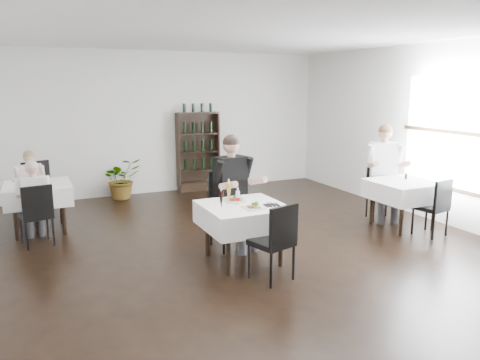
# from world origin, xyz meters

# --- Properties ---
(room_shell) EXTENTS (9.00, 9.00, 9.00)m
(room_shell) POSITION_xyz_m (0.00, 0.00, 1.50)
(room_shell) COLOR black
(room_shell) RESTS_ON ground
(window_right) EXTENTS (0.06, 2.30, 1.85)m
(window_right) POSITION_xyz_m (3.48, 0.00, 1.50)
(window_right) COLOR white
(window_right) RESTS_ON room_shell
(wine_shelf) EXTENTS (0.90, 0.28, 1.75)m
(wine_shelf) POSITION_xyz_m (0.60, 4.31, 0.85)
(wine_shelf) COLOR black
(wine_shelf) RESTS_ON ground
(main_table) EXTENTS (1.03, 1.03, 0.77)m
(main_table) POSITION_xyz_m (-0.30, 0.00, 0.62)
(main_table) COLOR black
(main_table) RESTS_ON ground
(left_table) EXTENTS (0.98, 0.98, 0.77)m
(left_table) POSITION_xyz_m (-2.70, 2.50, 0.62)
(left_table) COLOR black
(left_table) RESTS_ON ground
(right_table) EXTENTS (0.98, 0.98, 0.77)m
(right_table) POSITION_xyz_m (2.70, 0.30, 0.62)
(right_table) COLOR black
(right_table) RESTS_ON ground
(potted_tree) EXTENTS (0.87, 0.79, 0.84)m
(potted_tree) POSITION_xyz_m (-1.10, 4.19, 0.42)
(potted_tree) COLOR #29541C
(potted_tree) RESTS_ON ground
(main_chair_far) EXTENTS (0.52, 0.53, 1.09)m
(main_chair_far) POSITION_xyz_m (-0.23, 0.66, 0.62)
(main_chair_far) COLOR black
(main_chair_far) RESTS_ON ground
(main_chair_near) EXTENTS (0.54, 0.54, 0.95)m
(main_chair_near) POSITION_xyz_m (-0.22, -0.75, 0.54)
(main_chair_near) COLOR black
(main_chair_near) RESTS_ON ground
(left_chair_far) EXTENTS (0.61, 0.61, 1.03)m
(left_chair_far) POSITION_xyz_m (-2.65, 3.11, 0.59)
(left_chair_far) COLOR black
(left_chair_far) RESTS_ON ground
(left_chair_near) EXTENTS (0.48, 0.49, 0.91)m
(left_chair_near) POSITION_xyz_m (-2.74, 1.75, 0.52)
(left_chair_near) COLOR black
(left_chair_near) RESTS_ON ground
(right_chair_far) EXTENTS (0.52, 0.52, 0.89)m
(right_chair_far) POSITION_xyz_m (2.72, 0.88, 0.51)
(right_chair_far) COLOR black
(right_chair_far) RESTS_ON ground
(right_chair_near) EXTENTS (0.48, 0.48, 0.90)m
(right_chair_near) POSITION_xyz_m (2.81, -0.27, 0.51)
(right_chair_near) COLOR black
(right_chair_near) RESTS_ON ground
(diner_main) EXTENTS (0.67, 0.70, 1.62)m
(diner_main) POSITION_xyz_m (-0.18, 0.56, 0.94)
(diner_main) COLOR #3B3A42
(diner_main) RESTS_ON ground
(diner_left_far) EXTENTS (0.50, 0.51, 1.23)m
(diner_left_far) POSITION_xyz_m (-2.80, 3.06, 0.71)
(diner_left_far) COLOR #3B3A42
(diner_left_far) RESTS_ON ground
(diner_left_near) EXTENTS (0.48, 0.49, 1.24)m
(diner_left_near) POSITION_xyz_m (-2.76, 1.97, 0.72)
(diner_left_near) COLOR #3B3A42
(diner_left_near) RESTS_ON ground
(diner_right_far) EXTENTS (0.73, 0.77, 1.64)m
(diner_right_far) POSITION_xyz_m (2.77, 0.85, 0.95)
(diner_right_far) COLOR #3B3A42
(diner_right_far) RESTS_ON ground
(plate_far) EXTENTS (0.31, 0.31, 0.08)m
(plate_far) POSITION_xyz_m (-0.31, 0.22, 0.79)
(plate_far) COLOR white
(plate_far) RESTS_ON main_table
(plate_near) EXTENTS (0.24, 0.24, 0.08)m
(plate_near) POSITION_xyz_m (-0.25, -0.22, 0.79)
(plate_near) COLOR white
(plate_near) RESTS_ON main_table
(pilsner_dark) EXTENTS (0.07, 0.07, 0.29)m
(pilsner_dark) POSITION_xyz_m (-0.63, -0.07, 0.89)
(pilsner_dark) COLOR black
(pilsner_dark) RESTS_ON main_table
(pilsner_lager) EXTENTS (0.08, 0.08, 0.33)m
(pilsner_lager) POSITION_xyz_m (-0.44, 0.13, 0.90)
(pilsner_lager) COLOR #BA892F
(pilsner_lager) RESTS_ON main_table
(coke_bottle) EXTENTS (0.06, 0.06, 0.23)m
(coke_bottle) POSITION_xyz_m (-0.37, 0.02, 0.86)
(coke_bottle) COLOR silver
(coke_bottle) RESTS_ON main_table
(napkin_cutlery) EXTENTS (0.21, 0.21, 0.02)m
(napkin_cutlery) POSITION_xyz_m (0.02, -0.19, 0.78)
(napkin_cutlery) COLOR black
(napkin_cutlery) RESTS_ON main_table
(pepper_mill) EXTENTS (0.04, 0.04, 0.10)m
(pepper_mill) POSITION_xyz_m (2.86, 0.43, 0.82)
(pepper_mill) COLOR black
(pepper_mill) RESTS_ON right_table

